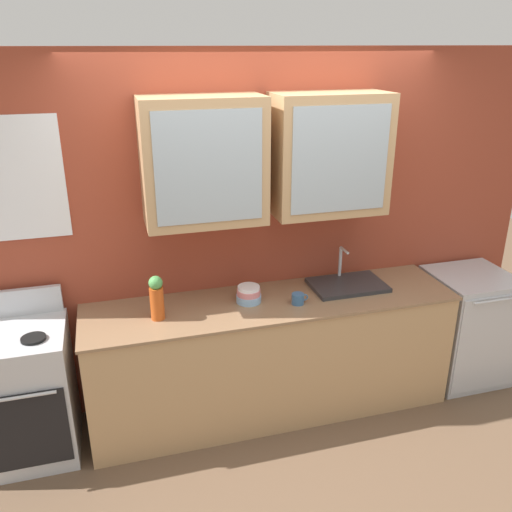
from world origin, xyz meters
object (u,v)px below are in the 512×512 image
sink_faucet (347,284)px  dishwasher (466,326)px  vase (157,298)px  bowl_stack (249,294)px  stove_range (22,394)px  cup_near_sink (298,299)px

sink_faucet → dishwasher: (1.03, -0.08, -0.46)m
vase → dishwasher: (2.41, 0.04, -0.59)m
dishwasher → vase: bearing=-179.1°
sink_faucet → dishwasher: size_ratio=0.60×
bowl_stack → vase: (-0.63, -0.08, 0.09)m
sink_faucet → vase: (-1.39, -0.11, 0.13)m
stove_range → dishwasher: stove_range is taller
stove_range → cup_near_sink: (1.84, -0.09, 0.47)m
sink_faucet → bowl_stack: sink_faucet is taller
sink_faucet → vase: size_ratio=1.79×
stove_range → cup_near_sink: bearing=-2.7°
vase → cup_near_sink: vase is taller
stove_range → sink_faucet: (2.28, 0.07, 0.46)m
cup_near_sink → sink_faucet: bearing=20.0°
vase → cup_near_sink: 0.95m
vase → stove_range: bearing=177.4°
stove_range → vase: size_ratio=3.56×
sink_faucet → vase: bearing=-175.3°
stove_range → cup_near_sink: stove_range is taller
stove_range → dishwasher: 3.31m
stove_range → sink_faucet: sink_faucet is taller
dishwasher → sink_faucet: bearing=175.7°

